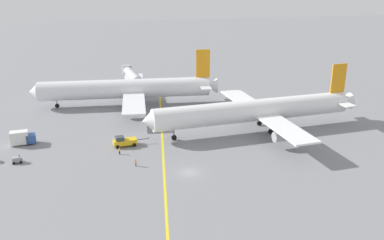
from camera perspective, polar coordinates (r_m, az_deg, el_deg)
ground_plane at (r=89.86m, az=-0.36°, el=-7.10°), size 600.00×600.00×0.00m
taxiway_stripe at (r=98.19m, az=-3.93°, el=-4.75°), size 13.90×119.31×0.01m
airliner_at_gate_left at (r=134.54m, az=-8.86°, el=4.17°), size 58.76×47.65×17.23m
airliner_being_pushed at (r=111.90m, az=8.49°, el=1.25°), size 59.60×45.76×16.65m
pushback_tug at (r=103.76m, az=-9.16°, el=-2.87°), size 8.92×3.39×2.89m
gse_gpu_cart_small at (r=101.50m, az=-22.60°, el=-4.97°), size 2.32×1.90×1.90m
gse_catering_truck_tall at (r=111.19m, az=-21.97°, el=-2.25°), size 6.09×3.08×3.50m
ground_crew_ramp_agent_by_cones at (r=93.03m, az=-7.63°, el=-5.72°), size 0.45×0.38×1.69m
ground_crew_marshaller_foreground at (r=99.48m, az=-9.79°, el=-4.13°), size 0.36×0.36×1.65m
jet_bridge at (r=159.78m, az=-8.28°, el=6.19°), size 6.27×20.93×5.90m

